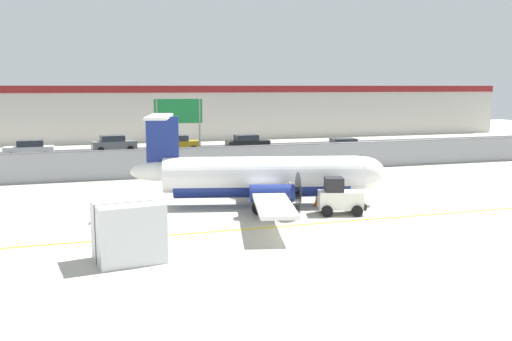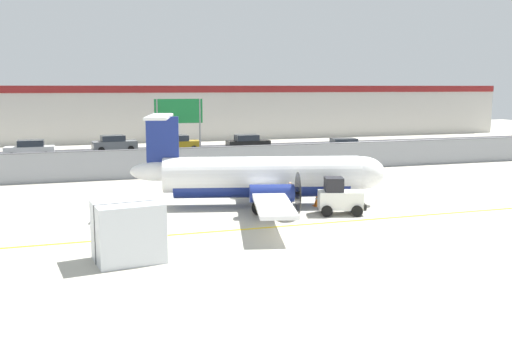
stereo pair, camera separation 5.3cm
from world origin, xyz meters
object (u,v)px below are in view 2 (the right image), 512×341
traffic_cone_near_right (317,200)px  parked_car_2 (178,143)px  ground_crew_worker (290,197)px  traffic_cone_near_left (132,213)px  traffic_cone_far_left (354,191)px  parked_car_1 (114,144)px  cargo_container (128,232)px  traffic_cone_far_right (154,226)px  highway_sign (179,117)px  baggage_tug (339,197)px  parked_car_0 (30,149)px  parked_car_3 (248,143)px  commuter_airplane (266,177)px  parked_car_4 (345,147)px

traffic_cone_near_right → parked_car_2: size_ratio=0.15×
ground_crew_worker → traffic_cone_near_left: (-7.63, 1.52, -0.64)m
traffic_cone_far_left → parked_car_1: (-11.96, 27.06, 0.58)m
cargo_container → traffic_cone_near_right: size_ratio=4.14×
ground_crew_worker → cargo_container: 9.86m
cargo_container → traffic_cone_far_right: (1.43, 3.74, -0.79)m
highway_sign → baggage_tug: bearing=-72.5°
highway_sign → traffic_cone_far_left: bearing=-56.7°
traffic_cone_near_right → parked_car_0: bearing=121.6°
traffic_cone_near_right → parked_car_3: size_ratio=0.15×
parked_car_0 → parked_car_1: 7.98m
parked_car_0 → parked_car_1: size_ratio=0.97×
traffic_cone_far_right → traffic_cone_far_left: bearing=22.4°
cargo_container → highway_sign: 22.18m
parked_car_2 → highway_sign: (-2.15, -13.06, 3.24)m
baggage_tug → parked_car_2: bearing=113.0°
traffic_cone_near_right → baggage_tug: bearing=-81.6°
traffic_cone_far_right → parked_car_2: size_ratio=0.15×
parked_car_2 → parked_car_3: size_ratio=1.01×
commuter_airplane → traffic_cone_near_right: size_ratio=24.88×
parked_car_2 → highway_sign: 13.63m
ground_crew_worker → baggage_tug: bearing=175.0°
traffic_cone_far_left → commuter_airplane: bearing=-169.2°
traffic_cone_near_right → parked_car_1: bearing=106.7°
traffic_cone_far_right → parked_car_1: parked_car_1 is taller
parked_car_0 → ground_crew_worker: bearing=116.8°
traffic_cone_far_left → parked_car_1: size_ratio=0.15×
parked_car_4 → cargo_container: bearing=-124.6°
ground_crew_worker → parked_car_2: bearing=-83.4°
traffic_cone_near_left → traffic_cone_far_left: bearing=9.3°
traffic_cone_near_right → cargo_container: bearing=-147.1°
parked_car_1 → parked_car_2: size_ratio=1.03×
commuter_airplane → cargo_container: commuter_airplane is taller
traffic_cone_far_right → parked_car_1: 32.17m
traffic_cone_far_left → highway_sign: bearing=123.3°
highway_sign → commuter_airplane: bearing=-80.3°
ground_crew_worker → parked_car_2: size_ratio=0.40×
highway_sign → traffic_cone_near_right: bearing=-71.2°
cargo_container → parked_car_0: 33.59m
commuter_airplane → parked_car_1: size_ratio=3.66×
parked_car_1 → commuter_airplane: bearing=-83.6°
commuter_airplane → highway_sign: size_ratio=2.90×
traffic_cone_far_right → highway_sign: size_ratio=0.12×
parked_car_4 → commuter_airplane: bearing=-121.7°
parked_car_2 → parked_car_3: 6.86m
commuter_airplane → highway_sign: (-2.31, 13.50, 2.54)m
traffic_cone_near_left → traffic_cone_far_left: size_ratio=1.00×
traffic_cone_near_right → parked_car_2: 27.60m
traffic_cone_near_left → parked_car_2: (7.06, 27.59, 0.58)m
traffic_cone_far_left → parked_car_1: 29.59m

